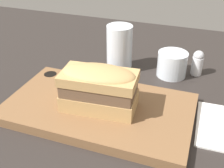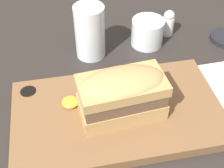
{
  "view_description": "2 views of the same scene",
  "coord_description": "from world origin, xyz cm",
  "px_view_note": "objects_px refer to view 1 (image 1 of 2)",
  "views": [
    {
      "loc": [
        19.92,
        -45.16,
        37.99
      ],
      "look_at": [
        3.07,
        1.9,
        7.95
      ],
      "focal_mm": 45.0,
      "sensor_mm": 36.0,
      "label": 1
    },
    {
      "loc": [
        -7.38,
        -38.17,
        47.46
      ],
      "look_at": [
        0.29,
        0.86,
        9.25
      ],
      "focal_mm": 50.0,
      "sensor_mm": 36.0,
      "label": 2
    }
  ],
  "objects_px": {
    "sandwich": "(99,86)",
    "serving_board": "(99,108)",
    "salt_shaker": "(198,63)",
    "water_glass": "(119,51)",
    "wine_glass": "(172,65)"
  },
  "relations": [
    {
      "from": "wine_glass",
      "to": "salt_shaker",
      "type": "height_order",
      "value": "salt_shaker"
    },
    {
      "from": "sandwich",
      "to": "serving_board",
      "type": "bearing_deg",
      "value": 124.72
    },
    {
      "from": "serving_board",
      "to": "sandwich",
      "type": "bearing_deg",
      "value": -55.28
    },
    {
      "from": "serving_board",
      "to": "wine_glass",
      "type": "bearing_deg",
      "value": 61.17
    },
    {
      "from": "serving_board",
      "to": "water_glass",
      "type": "xyz_separation_m",
      "value": [
        -0.02,
        0.2,
        0.04
      ]
    },
    {
      "from": "sandwich",
      "to": "water_glass",
      "type": "xyz_separation_m",
      "value": [
        -0.03,
        0.21,
        -0.02
      ]
    },
    {
      "from": "sandwich",
      "to": "salt_shaker",
      "type": "xyz_separation_m",
      "value": [
        0.17,
        0.25,
        -0.04
      ]
    },
    {
      "from": "sandwich",
      "to": "salt_shaker",
      "type": "distance_m",
      "value": 0.31
    },
    {
      "from": "wine_glass",
      "to": "salt_shaker",
      "type": "distance_m",
      "value": 0.07
    },
    {
      "from": "water_glass",
      "to": "wine_glass",
      "type": "distance_m",
      "value": 0.14
    },
    {
      "from": "salt_shaker",
      "to": "serving_board",
      "type": "bearing_deg",
      "value": -126.5
    },
    {
      "from": "sandwich",
      "to": "water_glass",
      "type": "bearing_deg",
      "value": 97.23
    },
    {
      "from": "sandwich",
      "to": "salt_shaker",
      "type": "relative_size",
      "value": 2.32
    },
    {
      "from": "sandwich",
      "to": "wine_glass",
      "type": "xyz_separation_m",
      "value": [
        0.11,
        0.22,
        -0.04
      ]
    },
    {
      "from": "serving_board",
      "to": "sandwich",
      "type": "relative_size",
      "value": 2.5
    }
  ]
}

